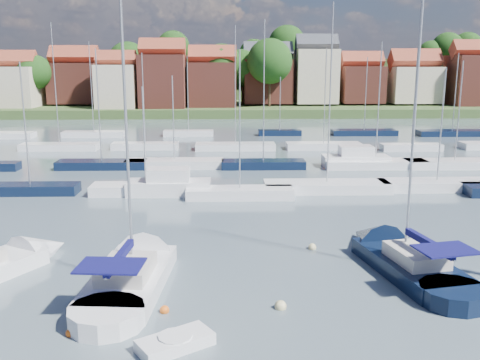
{
  "coord_description": "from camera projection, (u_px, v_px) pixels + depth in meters",
  "views": [
    {
      "loc": [
        -0.59,
        -24.08,
        10.86
      ],
      "look_at": [
        0.52,
        14.0,
        2.52
      ],
      "focal_mm": 40.0,
      "sensor_mm": 36.0,
      "label": 1
    }
  ],
  "objects": [
    {
      "name": "tender",
      "position": [
        175.0,
        342.0,
        20.76
      ],
      "size": [
        3.18,
        2.72,
        0.63
      ],
      "rotation": [
        0.0,
        0.0,
        0.58
      ],
      "color": "white",
      "rests_on": "ground"
    },
    {
      "name": "buoy_c",
      "position": [
        165.0,
        312.0,
        23.81
      ],
      "size": [
        0.43,
        0.43,
        0.43
      ],
      "primitive_type": "sphere",
      "color": "#D85914",
      "rests_on": "ground"
    },
    {
      "name": "marina_field",
      "position": [
        247.0,
        158.0,
        60.14
      ],
      "size": [
        79.62,
        41.41,
        15.93
      ],
      "color": "white",
      "rests_on": "ground"
    },
    {
      "name": "sailboat_centre",
      "position": [
        138.0,
        269.0,
        27.93
      ],
      "size": [
        4.28,
        12.64,
        16.82
      ],
      "rotation": [
        0.0,
        0.0,
        1.49
      ],
      "color": "white",
      "rests_on": "ground"
    },
    {
      "name": "ground",
      "position": [
        230.0,
        155.0,
        64.91
      ],
      "size": [
        260.0,
        260.0,
        0.0
      ],
      "primitive_type": "plane",
      "color": "#4C5F68",
      "rests_on": "ground"
    },
    {
      "name": "sailboat_navy",
      "position": [
        395.0,
        257.0,
        29.58
      ],
      "size": [
        5.45,
        12.28,
        16.46
      ],
      "rotation": [
        0.0,
        0.0,
        1.77
      ],
      "color": "black",
      "rests_on": "ground"
    },
    {
      "name": "buoy_e",
      "position": [
        312.0,
        249.0,
        31.93
      ],
      "size": [
        0.48,
        0.48,
        0.48
      ],
      "primitive_type": "sphere",
      "color": "beige",
      "rests_on": "ground"
    },
    {
      "name": "far_shore_town",
      "position": [
        234.0,
        85.0,
        154.48
      ],
      "size": [
        212.46,
        90.0,
        22.27
      ],
      "color": "#374F27",
      "rests_on": "ground"
    },
    {
      "name": "buoy_d",
      "position": [
        280.0,
        308.0,
        24.2
      ],
      "size": [
        0.55,
        0.55,
        0.55
      ],
      "primitive_type": "sphere",
      "color": "beige",
      "rests_on": "ground"
    },
    {
      "name": "buoy_b",
      "position": [
        71.0,
        335.0,
        21.8
      ],
      "size": [
        0.43,
        0.43,
        0.43
      ],
      "primitive_type": "sphere",
      "color": "#D85914",
      "rests_on": "ground"
    },
    {
      "name": "sailboat_left",
      "position": [
        0.0,
        265.0,
        28.37
      ],
      "size": [
        7.37,
        10.12,
        13.84
      ],
      "rotation": [
        0.0,
        0.0,
        1.05
      ],
      "color": "white",
      "rests_on": "ground"
    }
  ]
}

